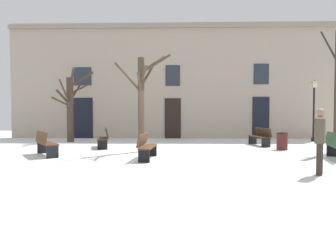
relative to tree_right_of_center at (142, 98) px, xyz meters
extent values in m
plane|color=white|center=(1.05, -1.24, -2.21)|extent=(33.31, 33.31, 0.00)
cube|color=tan|center=(1.05, 7.12, 1.49)|extent=(20.82, 0.40, 7.39)
cube|color=gray|center=(1.05, 6.87, 4.93)|extent=(20.82, 0.30, 0.24)
cube|color=black|center=(-4.63, 6.90, -0.91)|extent=(1.27, 0.08, 2.61)
cube|color=#262D38|center=(-4.63, 6.90, 1.78)|extent=(1.14, 0.06, 1.16)
cube|color=black|center=(1.19, 6.90, -0.92)|extent=(1.03, 0.08, 2.57)
cube|color=#262D38|center=(1.19, 6.90, 1.81)|extent=(0.92, 0.06, 1.30)
cube|color=black|center=(6.80, 6.90, -0.88)|extent=(1.06, 0.08, 2.66)
cube|color=#262D38|center=(6.80, 6.90, 1.89)|extent=(0.95, 0.06, 1.29)
cylinder|color=#4C3D2D|center=(-0.04, 0.01, -0.28)|extent=(0.27, 0.27, 3.85)
cylinder|color=#4C3D2D|center=(0.41, 0.64, 1.49)|extent=(0.98, 1.33, 0.92)
cylinder|color=#4C3D2D|center=(0.22, 0.30, 1.01)|extent=(0.66, 0.71, 1.14)
cylinder|color=#4C3D2D|center=(0.12, -0.45, 0.92)|extent=(0.42, 1.00, 0.55)
cylinder|color=#4C3D2D|center=(-0.05, -0.38, 0.56)|extent=(0.13, 0.87, 0.82)
cylinder|color=#4C3D2D|center=(0.56, 0.10, 1.40)|extent=(1.26, 0.28, 0.85)
cylinder|color=#4C3D2D|center=(-0.45, -0.58, 0.73)|extent=(0.92, 1.27, 1.06)
cylinder|color=#423326|center=(7.87, 0.68, 2.18)|extent=(0.29, 1.14, 1.60)
cylinder|color=#423326|center=(-4.55, 4.35, -0.41)|extent=(0.37, 0.37, 3.60)
cylinder|color=#423326|center=(-4.02, 4.36, 0.76)|extent=(1.10, 0.12, 0.60)
cylinder|color=#423326|center=(-4.41, 4.84, 0.59)|extent=(0.39, 1.07, 1.06)
cylinder|color=#423326|center=(-4.28, 3.93, 1.28)|extent=(0.68, 1.00, 1.10)
cylinder|color=#423326|center=(-4.81, 4.07, 0.26)|extent=(0.69, 0.72, 0.89)
cylinder|color=#423326|center=(-4.63, 3.82, 0.51)|extent=(0.27, 1.16, 1.37)
cylinder|color=#423326|center=(-3.92, 4.47, 1.30)|extent=(1.35, 0.38, 0.93)
cylinder|color=#423326|center=(-5.06, 4.33, 0.05)|extent=(1.08, 0.15, 0.60)
cylinder|color=black|center=(9.30, 5.09, -0.67)|extent=(0.10, 0.10, 3.07)
cylinder|color=black|center=(9.30, 5.09, -2.11)|extent=(0.22, 0.22, 0.20)
cube|color=beige|center=(9.30, 5.09, 1.04)|extent=(0.24, 0.24, 0.36)
cone|color=black|center=(9.30, 5.09, 1.22)|extent=(0.30, 0.30, 0.14)
cylinder|color=#4C1E19|center=(6.00, 0.81, -1.85)|extent=(0.46, 0.46, 0.72)
torus|color=black|center=(6.00, 0.81, -1.48)|extent=(0.48, 0.48, 0.04)
cube|color=#51331E|center=(-3.43, -1.21, -1.75)|extent=(1.39, 1.70, 0.05)
cube|color=#51331E|center=(-3.60, -1.33, -1.51)|extent=(1.11, 1.50, 0.41)
cube|color=black|center=(-2.95, -1.88, -1.98)|extent=(0.37, 0.28, 0.45)
torus|color=black|center=(-2.81, -1.78, -2.13)|extent=(0.12, 0.16, 0.17)
cube|color=black|center=(-3.90, -0.54, -1.98)|extent=(0.37, 0.28, 0.45)
torus|color=black|center=(-3.76, -0.44, -2.13)|extent=(0.12, 0.16, 0.17)
cube|color=#51331E|center=(0.43, -2.01, -1.78)|extent=(0.54, 1.65, 0.05)
cube|color=#51331E|center=(0.25, -2.00, -1.53)|extent=(0.27, 1.63, 0.41)
cube|color=black|center=(0.37, -2.76, -1.99)|extent=(0.37, 0.09, 0.43)
torus|color=black|center=(0.52, -2.77, -2.13)|extent=(0.04, 0.17, 0.17)
cube|color=black|center=(0.49, -1.26, -1.99)|extent=(0.37, 0.09, 0.43)
torus|color=black|center=(0.65, -1.28, -2.13)|extent=(0.04, 0.17, 0.17)
cube|color=#3D2819|center=(5.50, 2.60, -1.77)|extent=(0.73, 1.69, 0.05)
cube|color=#3D2819|center=(5.71, 2.64, -1.54)|extent=(0.37, 1.63, 0.39)
cube|color=black|center=(5.38, 3.35, -1.99)|extent=(0.43, 0.13, 0.44)
torus|color=black|center=(5.20, 3.32, -2.13)|extent=(0.06, 0.17, 0.17)
cube|color=black|center=(5.62, 1.85, -1.99)|extent=(0.43, 0.13, 0.44)
torus|color=black|center=(5.44, 1.83, -2.13)|extent=(0.06, 0.17, 0.17)
cube|color=#3D2819|center=(-2.02, 1.43, -1.78)|extent=(0.88, 1.73, 0.05)
cube|color=#3D2819|center=(-1.82, 1.49, -1.52)|extent=(0.56, 1.64, 0.44)
cube|color=black|center=(-2.22, 2.17, -2.00)|extent=(0.42, 0.17, 0.43)
torus|color=black|center=(-2.40, 2.13, -2.13)|extent=(0.07, 0.17, 0.17)
cube|color=black|center=(-1.82, 0.69, -2.00)|extent=(0.42, 0.17, 0.43)
torus|color=black|center=(-2.00, 0.64, -2.13)|extent=(0.07, 0.17, 0.17)
cube|color=#2D4C33|center=(6.74, -1.87, -1.50)|extent=(0.54, 1.63, 0.44)
cube|color=black|center=(7.14, -1.18, -1.98)|extent=(0.43, 0.16, 0.45)
cylinder|color=#2D271E|center=(5.08, -4.49, -1.80)|extent=(0.14, 0.14, 0.81)
cylinder|color=#2D271E|center=(4.98, -4.64, -1.80)|extent=(0.14, 0.14, 0.81)
cube|color=#4C4233|center=(5.03, -4.56, -1.09)|extent=(0.38, 0.44, 0.62)
sphere|color=#9E755B|center=(5.03, -4.56, -0.63)|extent=(0.22, 0.22, 0.22)
camera|label=1|loc=(1.38, -12.13, -0.67)|focal=31.69mm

